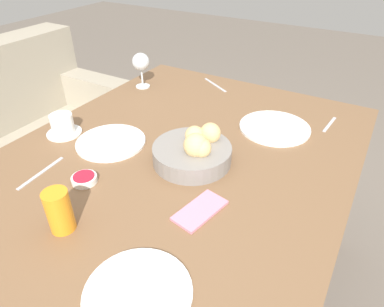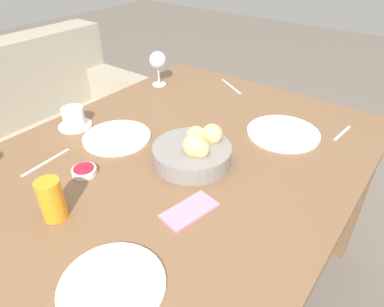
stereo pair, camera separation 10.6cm
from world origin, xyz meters
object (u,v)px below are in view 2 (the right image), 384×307
(wine_glass, at_px, (158,61))
(knife_silver, at_px, (231,86))
(plate_far_center, at_px, (117,137))
(fork_silver, at_px, (46,162))
(coffee_cup, at_px, (74,118))
(spoon_coffee, at_px, (342,133))
(couch, at_px, (8,164))
(plate_near_right, at_px, (283,133))
(cell_phone, at_px, (190,211))
(bread_basket, at_px, (194,151))
(juice_glass, at_px, (52,200))
(jam_bowl_berry, at_px, (84,171))
(plate_near_left, at_px, (112,286))

(wine_glass, distance_m, knife_silver, 0.35)
(plate_far_center, bearing_deg, fork_silver, 163.65)
(coffee_cup, relative_size, spoon_coffee, 0.91)
(couch, relative_size, plate_near_right, 6.22)
(plate_near_right, relative_size, fork_silver, 1.44)
(spoon_coffee, bearing_deg, wine_glass, 94.43)
(fork_silver, distance_m, spoon_coffee, 1.01)
(coffee_cup, height_order, cell_phone, coffee_cup)
(wine_glass, height_order, coffee_cup, wine_glass)
(plate_far_center, bearing_deg, wine_glass, 24.35)
(spoon_coffee, bearing_deg, bread_basket, 145.20)
(couch, bearing_deg, knife_silver, -52.00)
(coffee_cup, relative_size, cell_phone, 0.75)
(fork_silver, bearing_deg, cell_phone, -78.92)
(juice_glass, xyz_separation_m, jam_bowl_berry, (0.16, 0.09, -0.05))
(plate_near_right, bearing_deg, spoon_coffee, -51.63)
(jam_bowl_berry, xyz_separation_m, spoon_coffee, (0.71, -0.54, -0.01))
(bread_basket, height_order, coffee_cup, bread_basket)
(plate_far_center, relative_size, spoon_coffee, 1.76)
(bread_basket, relative_size, knife_silver, 1.57)
(couch, bearing_deg, fork_silver, -101.68)
(plate_near_right, distance_m, jam_bowl_berry, 0.69)
(fork_silver, bearing_deg, plate_near_right, -40.25)
(plate_far_center, relative_size, jam_bowl_berry, 3.20)
(plate_near_left, height_order, juice_glass, juice_glass)
(couch, height_order, spoon_coffee, couch)
(bread_basket, height_order, plate_far_center, bread_basket)
(plate_far_center, height_order, jam_bowl_berry, jam_bowl_berry)
(couch, xyz_separation_m, fork_silver, (-0.16, -0.76, 0.43))
(plate_far_center, relative_size, coffee_cup, 1.93)
(plate_far_center, distance_m, juice_glass, 0.40)
(knife_silver, bearing_deg, bread_basket, -159.08)
(couch, height_order, juice_glass, couch)
(plate_near_left, height_order, knife_silver, plate_near_left)
(fork_silver, bearing_deg, wine_glass, 11.07)
(knife_silver, xyz_separation_m, cell_phone, (-0.77, -0.35, 0.00))
(bread_basket, xyz_separation_m, cell_phone, (-0.19, -0.13, -0.04))
(plate_far_center, bearing_deg, plate_near_left, -133.47)
(jam_bowl_berry, distance_m, fork_silver, 0.15)
(plate_near_left, relative_size, coffee_cup, 1.83)
(coffee_cup, distance_m, jam_bowl_berry, 0.31)
(couch, bearing_deg, plate_far_center, -84.68)
(jam_bowl_berry, height_order, cell_phone, jam_bowl_berry)
(bread_basket, relative_size, coffee_cup, 2.02)
(plate_near_right, relative_size, wine_glass, 1.64)
(bread_basket, distance_m, jam_bowl_berry, 0.34)
(bread_basket, height_order, knife_silver, bread_basket)
(wine_glass, xyz_separation_m, spoon_coffee, (0.06, -0.82, -0.11))
(plate_near_right, xyz_separation_m, knife_silver, (0.25, 0.37, -0.00))
(cell_phone, bearing_deg, plate_far_center, 72.01)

